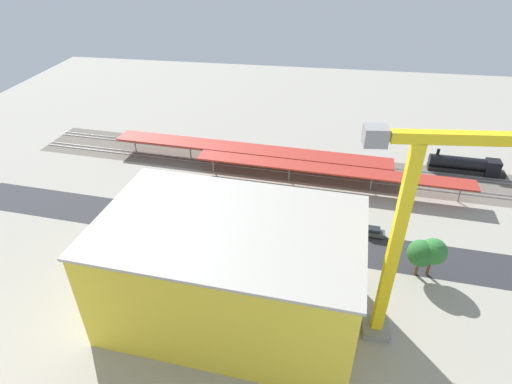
{
  "coord_description": "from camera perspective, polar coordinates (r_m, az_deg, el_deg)",
  "views": [
    {
      "loc": [
        -4.17,
        64.07,
        47.63
      ],
      "look_at": [
        6.3,
        -0.78,
        5.3
      ],
      "focal_mm": 29.13,
      "sensor_mm": 36.0,
      "label": 1
    }
  ],
  "objects": [
    {
      "name": "rail_bed",
      "position": [
        98.12,
        5.59,
        3.59
      ],
      "size": [
        128.79,
        23.82,
        0.01
      ],
      "primitive_type": "cube",
      "rotation": [
        0.0,
        0.0,
        -0.07
      ],
      "color": "#665E54",
      "rests_on": "ground"
    },
    {
      "name": "parked_car_2",
      "position": [
        77.74,
        6.57,
        -4.57
      ],
      "size": [
        4.24,
        2.1,
        1.62
      ],
      "color": "black",
      "rests_on": "ground"
    },
    {
      "name": "street_tree_0",
      "position": [
        68.48,
        7.99,
        -6.4
      ],
      "size": [
        6.08,
        6.08,
        7.75
      ],
      "color": "brown",
      "rests_on": "ground"
    },
    {
      "name": "box_truck_1",
      "position": [
        74.39,
        -6.8,
        -5.61
      ],
      "size": [
        8.94,
        3.09,
        3.44
      ],
      "color": "black",
      "rests_on": "ground"
    },
    {
      "name": "parked_car_3",
      "position": [
        78.12,
        1.73,
        -4.14
      ],
      "size": [
        4.46,
        2.2,
        1.56
      ],
      "color": "black",
      "rests_on": "ground"
    },
    {
      "name": "platform_canopy_far",
      "position": [
        96.93,
        -0.98,
        5.9
      ],
      "size": [
        65.34,
        10.19,
        4.03
      ],
      "color": "#A82D23",
      "rests_on": "ground"
    },
    {
      "name": "track_rails",
      "position": [
        98.04,
        5.6,
        3.68
      ],
      "size": [
        127.73,
        17.42,
        0.12
      ],
      "color": "#9E9EA8",
      "rests_on": "ground"
    },
    {
      "name": "street_tree_1",
      "position": [
        70.9,
        23.16,
        -7.52
      ],
      "size": [
        4.2,
        4.2,
        6.96
      ],
      "color": "brown",
      "rests_on": "ground"
    },
    {
      "name": "platform_canopy_near",
      "position": [
        89.41,
        10.17,
        3.06
      ],
      "size": [
        58.49,
        8.67,
        4.24
      ],
      "color": "#A82D23",
      "rests_on": "ground"
    },
    {
      "name": "locomotive",
      "position": [
        105.68,
        27.03,
        3.29
      ],
      "size": [
        16.64,
        3.88,
        5.08
      ],
      "color": "black",
      "rests_on": "ground"
    },
    {
      "name": "traffic_light",
      "position": [
        83.66,
        -15.9,
        0.42
      ],
      "size": [
        0.5,
        0.36,
        6.93
      ],
      "color": "#333333",
      "rests_on": "ground"
    },
    {
      "name": "box_truck_2",
      "position": [
        73.94,
        -0.73,
        -5.73
      ],
      "size": [
        8.9,
        2.59,
        3.17
      ],
      "color": "black",
      "rests_on": "ground"
    },
    {
      "name": "street_tree_2",
      "position": [
        70.45,
        21.71,
        -7.83
      ],
      "size": [
        4.27,
        4.27,
        6.61
      ],
      "color": "brown",
      "rests_on": "ground"
    },
    {
      "name": "parked_car_0",
      "position": [
        78.45,
        15.71,
        -5.34
      ],
      "size": [
        4.51,
        2.19,
        1.74
      ],
      "color": "black",
      "rests_on": "ground"
    },
    {
      "name": "construction_building",
      "position": [
        57.99,
        -3.43,
        -10.81
      ],
      "size": [
        35.18,
        23.32,
        15.38
      ],
      "primitive_type": "cube",
      "rotation": [
        0.0,
        0.0,
        -0.07
      ],
      "color": "yellow",
      "rests_on": "ground"
    },
    {
      "name": "box_truck_0",
      "position": [
        72.78,
        0.47,
        -6.26
      ],
      "size": [
        9.09,
        3.63,
        3.67
      ],
      "color": "black",
      "rests_on": "ground"
    },
    {
      "name": "construction_roof_slab",
      "position": [
        52.86,
        -3.71,
        -4.6
      ],
      "size": [
        35.83,
        23.96,
        0.4
      ],
      "primitive_type": "cube",
      "rotation": [
        0.0,
        0.0,
        -0.07
      ],
      "color": "#ADA89E",
      "rests_on": "construction_building"
    },
    {
      "name": "street_tree_3",
      "position": [
        69.31,
        -3.75,
        -5.78
      ],
      "size": [
        4.51,
        4.51,
        6.78
      ],
      "color": "brown",
      "rests_on": "ground"
    },
    {
      "name": "ground_plane",
      "position": [
        79.94,
        4.38,
        -3.88
      ],
      "size": [
        204.92,
        204.92,
        0.0
      ],
      "primitive_type": "plane",
      "color": "#9E998C",
      "rests_on": "ground"
    },
    {
      "name": "street_asphalt",
      "position": [
        75.56,
        3.98,
        -6.37
      ],
      "size": [
        128.39,
        18.46,
        0.01
      ],
      "primitive_type": "cube",
      "rotation": [
        0.0,
        0.0,
        -0.07
      ],
      "color": "#2D2D33",
      "rests_on": "ground"
    },
    {
      "name": "tower_crane",
      "position": [
        51.52,
        20.75,
        -4.85
      ],
      "size": [
        23.65,
        4.23,
        30.69
      ],
      "color": "gray",
      "rests_on": "ground"
    },
    {
      "name": "parked_car_1",
      "position": [
        78.19,
        11.32,
        -4.8
      ],
      "size": [
        4.55,
        2.21,
        1.69
      ],
      "color": "black",
      "rests_on": "ground"
    }
  ]
}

